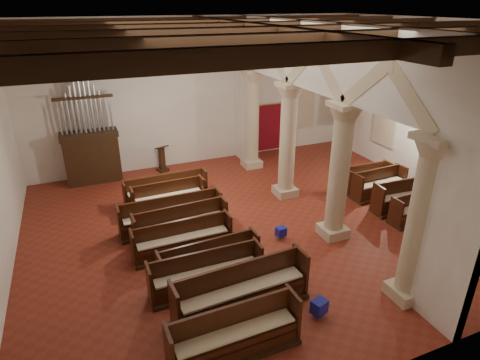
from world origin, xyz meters
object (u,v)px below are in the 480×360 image
(pipe_organ, at_px, (91,148))
(nave_pew_0, at_px, (235,339))
(lectern, at_px, (162,160))
(aisle_pew_0, at_px, (417,212))
(processional_banner, at_px, (344,139))

(pipe_organ, relative_size, nave_pew_0, 1.62)
(lectern, distance_m, aisle_pew_0, 9.83)
(processional_banner, bearing_deg, lectern, -171.97)
(nave_pew_0, relative_size, aisle_pew_0, 1.43)
(pipe_organ, xyz_separation_m, lectern, (2.67, -0.01, -0.90))
(nave_pew_0, bearing_deg, lectern, 84.33)
(pipe_organ, distance_m, processional_banner, 10.72)
(aisle_pew_0, bearing_deg, lectern, 130.35)
(lectern, xyz_separation_m, nave_pew_0, (-0.77, -9.98, -0.12))
(pipe_organ, bearing_deg, processional_banner, -8.39)
(pipe_organ, relative_size, aisle_pew_0, 2.33)
(lectern, xyz_separation_m, aisle_pew_0, (6.59, -7.30, -0.15))
(lectern, height_order, aisle_pew_0, lectern)
(nave_pew_0, bearing_deg, pipe_organ, 99.52)
(aisle_pew_0, bearing_deg, nave_pew_0, -161.70)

